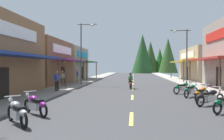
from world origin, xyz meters
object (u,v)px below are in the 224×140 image
Objects in this scene: motorcycle_parked_right_6 at (183,87)px; motorcycle_parked_right_4 at (202,93)px; motorcycle_parked_right_3 at (210,97)px; pedestrian_browsing at (62,77)px; motorcycle_parked_right_5 at (191,90)px; pedestrian_waiting at (57,80)px; streetlamp_right at (184,49)px; motorcycle_parked_left_2 at (35,104)px; streetlamp_left at (84,46)px; motorcycle_parked_left_1 at (17,112)px; rider_cruising_lead at (130,82)px; pedestrian_by_shop at (77,75)px.

motorcycle_parked_right_4 is at bearing -118.31° from motorcycle_parked_right_6.
motorcycle_parked_right_3 is 1.08× the size of motorcycle_parked_right_4.
pedestrian_browsing is (-11.33, 4.44, 0.52)m from motorcycle_parked_right_6.
motorcycle_parked_right_3 and motorcycle_parked_right_5 have the same top height.
pedestrian_waiting reaches higher than motorcycle_parked_right_6.
streetlamp_right is 13.37m from pedestrian_browsing.
motorcycle_parked_right_5 is 1.89m from motorcycle_parked_right_6.
motorcycle_parked_right_6 is (-0.27, 5.38, 0.00)m from motorcycle_parked_right_3.
pedestrian_browsing reaches higher than motorcycle_parked_left_2.
streetlamp_left is 13.51m from motorcycle_parked_right_5.
motorcycle_parked_right_5 is 11.85m from motorcycle_parked_left_1.
motorcycle_parked_right_4 is at bearing -157.32° from pedestrian_waiting.
motorcycle_parked_left_2 is 0.80× the size of rider_cruising_lead.
pedestrian_by_shop is at bearing -42.18° from motorcycle_parked_left_2.
motorcycle_parked_right_6 is 5.55m from rider_cruising_lead.
pedestrian_waiting is at bearing 108.15° from motorcycle_parked_right_4.
motorcycle_parked_right_5 is 0.81× the size of rider_cruising_lead.
streetlamp_right is 12.76m from motorcycle_parked_right_3.
motorcycle_parked_right_5 is 10.78m from motorcycle_parked_left_2.
motorcycle_parked_right_6 and motorcycle_parked_left_1 have the same top height.
motorcycle_parked_right_6 is at bearing -34.90° from streetlamp_left.
motorcycle_parked_right_5 is (-0.15, 3.50, 0.00)m from motorcycle_parked_right_3.
streetlamp_left reaches higher than motorcycle_parked_left_1.
pedestrian_browsing is at bearing -37.70° from motorcycle_parked_left_2.
pedestrian_by_shop is (-12.51, 2.62, -3.01)m from streetlamp_right.
motorcycle_parked_right_3 and motorcycle_parked_right_6 have the same top height.
motorcycle_parked_right_5 is at bearing -41.46° from streetlamp_left.
rider_cruising_lead is at bearing -107.09° from pedestrian_waiting.
motorcycle_parked_left_2 is at bearing 101.42° from pedestrian_by_shop.
motorcycle_parked_right_5 is at bearing 61.97° from motorcycle_parked_right_3.
motorcycle_parked_left_1 is at bearing 143.39° from pedestrian_waiting.
streetlamp_left is 14.90m from motorcycle_parked_right_4.
motorcycle_parked_right_4 is 10.74m from motorcycle_parked_left_1.
motorcycle_parked_left_1 is 14.43m from rider_cruising_lead.
motorcycle_parked_right_6 is at bearing 42.14° from motorcycle_parked_right_5.
pedestrian_by_shop is at bearing 82.97° from motorcycle_parked_right_5.
streetlamp_left reaches higher than rider_cruising_lead.
motorcycle_parked_left_2 is at bearing 170.36° from motorcycle_parked_right_3.
streetlamp_left is 12.31m from motorcycle_parked_right_6.
motorcycle_parked_right_3 is 1.60m from motorcycle_parked_right_4.
streetlamp_left is 7.61m from pedestrian_waiting.
motorcycle_parked_left_2 is at bearing 156.79° from motorcycle_parked_right_4.
rider_cruising_lead is at bearing 69.06° from motorcycle_parked_right_4.
motorcycle_parked_right_3 and motorcycle_parked_left_2 have the same top height.
motorcycle_parked_right_6 is at bearing -137.69° from pedestrian_waiting.
motorcycle_parked_right_5 and motorcycle_parked_left_2 have the same top height.
pedestrian_waiting reaches higher than motorcycle_parked_left_1.
motorcycle_parked_right_5 is 1.01× the size of motorcycle_parked_left_2.
pedestrian_waiting is (1.01, -4.53, 0.06)m from pedestrian_browsing.
motorcycle_parked_right_4 is 9.86m from motorcycle_parked_left_2.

